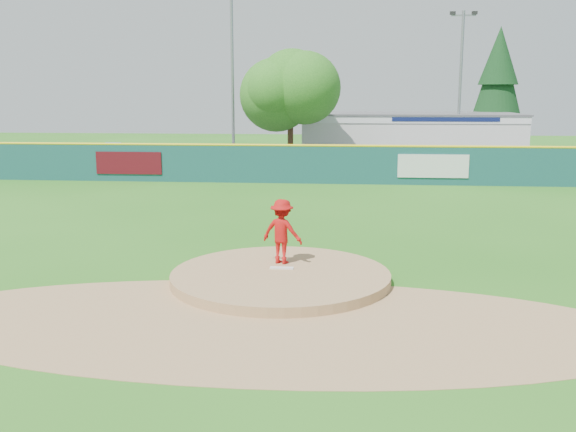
# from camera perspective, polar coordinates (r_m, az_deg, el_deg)

# --- Properties ---
(ground) EXTENTS (120.00, 120.00, 0.00)m
(ground) POSITION_cam_1_polar(r_m,az_deg,el_deg) (16.21, -0.66, -5.84)
(ground) COLOR #286B19
(ground) RESTS_ON ground
(pitchers_mound) EXTENTS (5.50, 5.50, 0.50)m
(pitchers_mound) POSITION_cam_1_polar(r_m,az_deg,el_deg) (16.21, -0.66, -5.84)
(pitchers_mound) COLOR #9E774C
(pitchers_mound) RESTS_ON ground
(pitching_rubber) EXTENTS (0.60, 0.15, 0.04)m
(pitching_rubber) POSITION_cam_1_polar(r_m,az_deg,el_deg) (16.42, -0.55, -4.64)
(pitching_rubber) COLOR white
(pitching_rubber) RESTS_ON pitchers_mound
(infield_dirt_arc) EXTENTS (15.40, 15.40, 0.01)m
(infield_dirt_arc) POSITION_cam_1_polar(r_m,az_deg,el_deg) (13.38, -2.02, -9.48)
(infield_dirt_arc) COLOR #9E774C
(infield_dirt_arc) RESTS_ON ground
(parking_lot) EXTENTS (44.00, 16.00, 0.02)m
(parking_lot) POSITION_cam_1_polar(r_m,az_deg,el_deg) (42.72, 3.14, 4.55)
(parking_lot) COLOR #38383A
(parking_lot) RESTS_ON ground
(pitcher) EXTENTS (1.25, 0.96, 1.70)m
(pitcher) POSITION_cam_1_polar(r_m,az_deg,el_deg) (16.78, -0.53, -1.38)
(pitcher) COLOR #AE100E
(pitcher) RESTS_ON pitchers_mound
(van) EXTENTS (5.59, 4.20, 1.41)m
(van) POSITION_cam_1_polar(r_m,az_deg,el_deg) (37.62, 3.64, 4.79)
(van) COLOR white
(van) RESTS_ON parking_lot
(pool_building_grp) EXTENTS (15.20, 8.20, 3.31)m
(pool_building_grp) POSITION_cam_1_polar(r_m,az_deg,el_deg) (47.73, 10.67, 7.03)
(pool_building_grp) COLOR silver
(pool_building_grp) RESTS_ON ground
(fence_banners) EXTENTS (19.69, 0.04, 1.20)m
(fence_banners) POSITION_cam_1_polar(r_m,az_deg,el_deg) (33.76, -0.94, 4.60)
(fence_banners) COLOR #520B14
(fence_banners) RESTS_ON ground
(playground_slide) EXTENTS (1.01, 2.86, 1.58)m
(playground_slide) POSITION_cam_1_polar(r_m,az_deg,el_deg) (42.61, -15.45, 5.23)
(playground_slide) COLOR blue
(playground_slide) RESTS_ON ground
(outfield_fence) EXTENTS (40.00, 0.14, 2.07)m
(outfield_fence) POSITION_cam_1_polar(r_m,az_deg,el_deg) (33.67, 2.55, 4.73)
(outfield_fence) COLOR #164747
(outfield_fence) RESTS_ON ground
(deciduous_tree) EXTENTS (5.60, 5.60, 7.36)m
(deciduous_tree) POSITION_cam_1_polar(r_m,az_deg,el_deg) (40.61, 0.22, 10.67)
(deciduous_tree) COLOR #382314
(deciduous_tree) RESTS_ON ground
(conifer_tree) EXTENTS (4.40, 4.40, 9.50)m
(conifer_tree) POSITION_cam_1_polar(r_m,az_deg,el_deg) (52.69, 18.17, 11.24)
(conifer_tree) COLOR #382314
(conifer_tree) RESTS_ON ground
(light_pole_left) EXTENTS (1.75, 0.25, 11.00)m
(light_pole_left) POSITION_cam_1_polar(r_m,az_deg,el_deg) (43.15, -4.97, 12.62)
(light_pole_left) COLOR gray
(light_pole_left) RESTS_ON ground
(light_pole_right) EXTENTS (1.75, 0.25, 10.00)m
(light_pole_right) POSITION_cam_1_polar(r_m,az_deg,el_deg) (45.06, 15.07, 11.58)
(light_pole_right) COLOR gray
(light_pole_right) RESTS_ON ground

